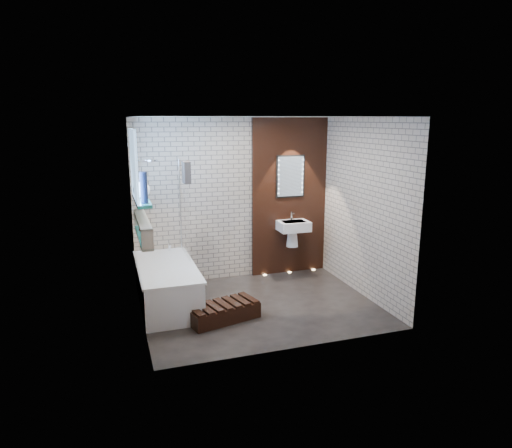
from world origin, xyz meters
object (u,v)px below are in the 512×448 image
object	(u,v)px
bathtub	(167,285)
bath_screen	(184,209)
led_mirror	(290,176)
walnut_step	(223,312)
washbasin	(293,229)

from	to	relation	value
bathtub	bath_screen	world-z (taller)	bath_screen
led_mirror	walnut_step	world-z (taller)	led_mirror
bath_screen	walnut_step	world-z (taller)	bath_screen
bath_screen	walnut_step	distance (m)	1.70
bathtub	walnut_step	xyz separation A→B (m)	(0.62, -0.75, -0.19)
bath_screen	walnut_step	bearing A→B (deg)	-77.22
bathtub	washbasin	bearing A→B (deg)	16.01
bathtub	bath_screen	xyz separation A→B (m)	(0.35, 0.44, 0.99)
bathtub	washbasin	world-z (taller)	washbasin
bathtub	bath_screen	size ratio (longest dim) A/B	1.24
bathtub	washbasin	xyz separation A→B (m)	(2.17, 0.62, 0.50)
washbasin	walnut_step	xyz separation A→B (m)	(-1.55, -1.37, -0.69)
bath_screen	led_mirror	bearing A→B (deg)	10.66
bathtub	walnut_step	distance (m)	0.99
washbasin	led_mirror	xyz separation A→B (m)	(0.00, 0.16, 0.86)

